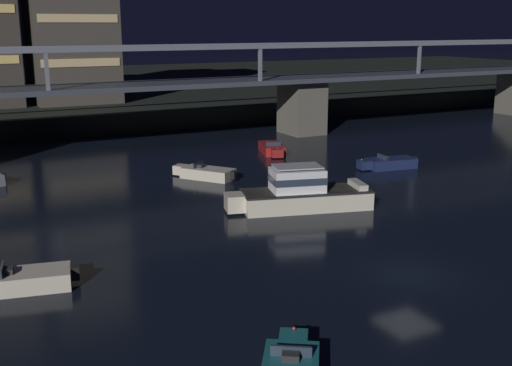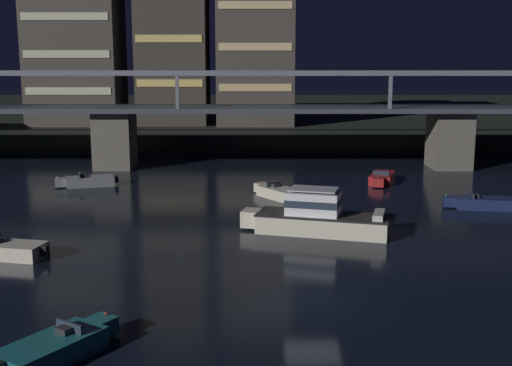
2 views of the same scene
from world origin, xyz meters
name	(u,v)px [view 2 (image 2 of 2)]	position (x,y,z in m)	size (l,w,h in m)	color
ground_plane	(316,301)	(0.00, 0.00, 0.00)	(400.00, 400.00, 0.00)	black
far_riverbank	(274,115)	(0.00, 84.02, 1.10)	(240.00, 80.00, 2.20)	black
river_bridge	(285,123)	(0.00, 36.01, 4.36)	(104.13, 6.40, 9.38)	#605B51
tower_west_low	(78,35)	(-25.46, 57.14, 13.42)	(11.36, 8.54, 22.75)	#423D38
tower_west_tall	(175,17)	(-13.17, 58.11, 15.74)	(8.79, 8.75, 27.38)	#38332D
tower_central	(258,27)	(-2.64, 57.83, 14.50)	(9.60, 10.16, 24.90)	#423D38
cabin_cruiser_near_left	(320,216)	(1.24, 11.52, 1.05)	(9.36, 4.70, 2.79)	beige
speedboat_near_center	(90,181)	(-16.76, 26.58, 0.41)	(5.17, 2.84, 1.16)	gray
speedboat_mid_left	(384,178)	(8.31, 27.97, 0.41)	(2.92, 5.15, 1.16)	maroon
speedboat_mid_center	(59,347)	(-9.76, -5.69, 0.41)	(3.84, 4.77, 1.16)	#196066
speedboat_mid_right	(8,249)	(-16.21, 6.52, 0.41)	(5.22, 2.56, 1.16)	beige
speedboat_far_left	(484,203)	(13.60, 18.24, 0.41)	(5.23, 2.39, 1.16)	#19234C
speedboat_far_center	(281,193)	(-0.81, 21.87, 0.41)	(3.94, 4.72, 1.16)	beige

